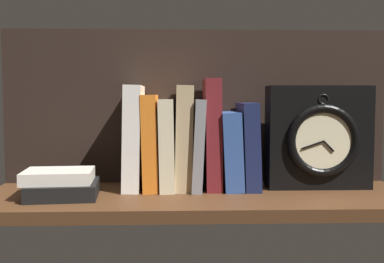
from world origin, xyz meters
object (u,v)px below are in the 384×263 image
Objects in this scene: book_gray_chess at (198,144)px; book_blue_modern at (230,150)px; book_tan_shortstories at (184,137)px; book_stack_side at (62,184)px; book_navy_bierce at (248,146)px; book_cream_twain at (167,144)px; book_orange_pandolfini at (151,142)px; book_white_catcher at (134,137)px; book_maroon_dawkins at (212,134)px; framed_clock at (319,138)px.

book_blue_modern is (7.19, -0.00, -1.42)cm from book_gray_chess.
book_stack_side is at bearing -161.59° from book_tan_shortstories.
book_tan_shortstories is 1.15× the size of book_gray_chess.
book_navy_bierce is at bearing 0.00° from book_blue_modern.
book_cream_twain is 24.17cm from book_stack_side.
book_orange_pandolfini is 21.86cm from book_navy_bierce.
book_white_catcher is at bearing 180.00° from book_cream_twain.
book_white_catcher reaches higher than book_cream_twain.
book_tan_shortstories reaches higher than book_gray_chess.
book_maroon_dawkins is at bearing 0.00° from book_cream_twain.
book_gray_chess reaches higher than book_stack_side.
book_navy_bierce is (25.67, 0.00, -1.92)cm from book_white_catcher.
book_navy_bierce reaches higher than book_stack_side.
book_tan_shortstories is (3.76, 0.00, 1.49)cm from book_cream_twain.
book_white_catcher is 21.81cm from book_blue_modern.
book_maroon_dawkins is at bearing 0.00° from book_white_catcher.
book_stack_side is at bearing -163.57° from book_gray_chess.
book_white_catcher is 1.34× the size of book_blue_modern.
framed_clock is (30.19, -0.98, -0.06)cm from book_tan_shortstories.
book_gray_chess is 3.86cm from book_maroon_dawkins.
book_navy_bierce is 15.84cm from framed_clock.
book_cream_twain is at bearing 180.00° from book_maroon_dawkins.
book_cream_twain is 18.25cm from book_navy_bierce.
book_navy_bierce is (8.11, 0.00, -2.64)cm from book_maroon_dawkins.
book_maroon_dawkins is at bearing -180.00° from book_navy_bierce.
book_gray_chess is 1.27× the size of book_stack_side.
book_orange_pandolfini is at bearing 180.00° from book_maroon_dawkins.
book_blue_modern is at bearing -0.00° from book_cream_twain.
book_cream_twain is at bearing 178.34° from framed_clock.
book_cream_twain is at bearing 180.00° from book_gray_chess.
book_white_catcher is at bearing 178.64° from framed_clock.
book_navy_bierce is (4.06, 0.00, 1.03)cm from book_blue_modern.
book_orange_pandolfini is 10.61cm from book_gray_chess.
book_white_catcher reaches higher than book_blue_modern.
book_navy_bierce is 1.22× the size of book_stack_side.
book_orange_pandolfini is at bearing 180.00° from book_gray_chess.
book_cream_twain and book_gray_chess have the same top height.
book_blue_modern is at bearing -180.00° from book_navy_bierce.
book_cream_twain is 34.00cm from framed_clock.
book_orange_pandolfini is at bearing -180.00° from book_navy_bierce.
book_tan_shortstories is at bearing 180.00° from book_blue_modern.
book_cream_twain is (7.43, 0.00, -1.52)cm from book_white_catcher.
book_white_catcher is at bearing 180.00° from book_orange_pandolfini.
book_gray_chess is at bearing 180.00° from book_maroon_dawkins.
book_cream_twain is at bearing 0.00° from book_white_catcher.
book_white_catcher is 1.00× the size of framed_clock.
book_white_catcher is 41.39cm from framed_clock.
book_white_catcher is 1.10× the size of book_orange_pandolfini.
book_orange_pandolfini is 1.33× the size of book_stack_side.
book_orange_pandolfini reaches higher than book_gray_chess.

